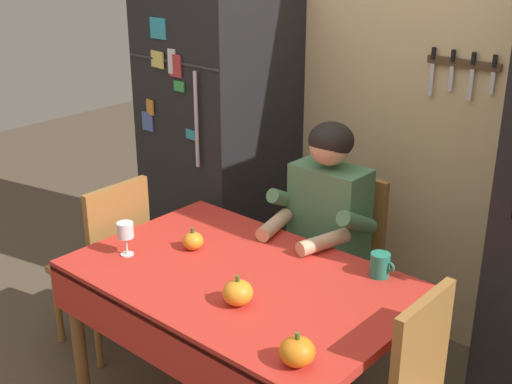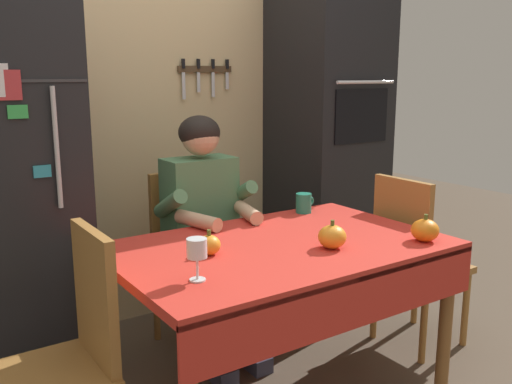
{
  "view_description": "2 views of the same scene",
  "coord_description": "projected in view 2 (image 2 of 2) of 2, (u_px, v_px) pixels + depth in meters",
  "views": [
    {
      "loc": [
        1.65,
        -1.7,
        2.08
      ],
      "look_at": [
        -0.04,
        0.24,
        1.05
      ],
      "focal_mm": 47.41,
      "sensor_mm": 36.0,
      "label": 1
    },
    {
      "loc": [
        -1.36,
        -1.74,
        1.45
      ],
      "look_at": [
        0.01,
        0.29,
        0.93
      ],
      "focal_mm": 39.29,
      "sensor_mm": 36.0,
      "label": 2
    }
  ],
  "objects": [
    {
      "name": "back_wall_assembly",
      "position": [
        161.0,
        99.0,
        3.31
      ],
      "size": [
        3.7,
        0.13,
        2.6
      ],
      "color": "#D1B784",
      "rests_on": "ground"
    },
    {
      "name": "wall_oven",
      "position": [
        327.0,
        136.0,
        3.62
      ],
      "size": [
        0.6,
        0.64,
        2.1
      ],
      "color": "black",
      "rests_on": "ground"
    },
    {
      "name": "dining_table",
      "position": [
        282.0,
        263.0,
        2.38
      ],
      "size": [
        1.4,
        0.9,
        0.74
      ],
      "color": "brown",
      "rests_on": "ground"
    },
    {
      "name": "chair_behind_person",
      "position": [
        190.0,
        250.0,
        3.04
      ],
      "size": [
        0.4,
        0.4,
        0.93
      ],
      "color": "#9E6B33",
      "rests_on": "ground"
    },
    {
      "name": "seated_person",
      "position": [
        207.0,
        217.0,
        2.84
      ],
      "size": [
        0.47,
        0.55,
        1.25
      ],
      "color": "#38384C",
      "rests_on": "ground"
    },
    {
      "name": "chair_left_side",
      "position": [
        69.0,
        351.0,
        1.93
      ],
      "size": [
        0.4,
        0.4,
        0.93
      ],
      "color": "#9E6B33",
      "rests_on": "ground"
    },
    {
      "name": "chair_right_side",
      "position": [
        413.0,
        255.0,
        2.95
      ],
      "size": [
        0.4,
        0.4,
        0.93
      ],
      "color": "#9E6B33",
      "rests_on": "ground"
    },
    {
      "name": "coffee_mug",
      "position": [
        304.0,
        203.0,
        2.9
      ],
      "size": [
        0.11,
        0.08,
        0.1
      ],
      "color": "#237F66",
      "rests_on": "dining_table"
    },
    {
      "name": "wine_glass",
      "position": [
        197.0,
        250.0,
        1.93
      ],
      "size": [
        0.07,
        0.07,
        0.15
      ],
      "color": "white",
      "rests_on": "dining_table"
    },
    {
      "name": "pumpkin_large",
      "position": [
        209.0,
        245.0,
        2.22
      ],
      "size": [
        0.09,
        0.09,
        0.1
      ],
      "color": "orange",
      "rests_on": "dining_table"
    },
    {
      "name": "pumpkin_medium",
      "position": [
        332.0,
        237.0,
        2.31
      ],
      "size": [
        0.12,
        0.12,
        0.12
      ],
      "color": "orange",
      "rests_on": "dining_table"
    },
    {
      "name": "pumpkin_small",
      "position": [
        425.0,
        230.0,
        2.4
      ],
      "size": [
        0.12,
        0.12,
        0.12
      ],
      "color": "orange",
      "rests_on": "dining_table"
    }
  ]
}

